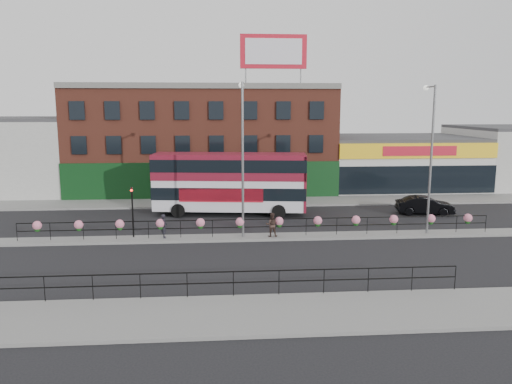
{
  "coord_description": "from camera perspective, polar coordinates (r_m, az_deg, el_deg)",
  "views": [
    {
      "loc": [
        -2.61,
        -30.83,
        8.29
      ],
      "look_at": [
        0.0,
        3.0,
        2.5
      ],
      "focal_mm": 35.0,
      "sensor_mm": 36.0,
      "label": 1
    }
  ],
  "objects": [
    {
      "name": "supermarket",
      "position": [
        54.33,
        15.67,
        3.36
      ],
      "size": [
        15.0,
        12.25,
        5.3
      ],
      "color": "silver",
      "rests_on": "ground"
    },
    {
      "name": "pedestrian_a",
      "position": [
        31.94,
        -10.46,
        -3.84
      ],
      "size": [
        0.72,
        0.61,
        1.52
      ],
      "primitive_type": "imported",
      "rotation": [
        0.0,
        0.0,
        1.81
      ],
      "color": "black",
      "rests_on": "median"
    },
    {
      "name": "pedestrian_b",
      "position": [
        31.71,
        1.79,
        -3.76
      ],
      "size": [
        0.81,
        0.67,
        1.54
      ],
      "primitive_type": "imported",
      "rotation": [
        0.0,
        0.0,
        3.09
      ],
      "color": "#3B2923",
      "rests_on": "median"
    },
    {
      "name": "double_decker_bus",
      "position": [
        38.63,
        -2.96,
        1.69
      ],
      "size": [
        12.01,
        4.17,
        4.76
      ],
      "color": "silver",
      "rests_on": "ground"
    },
    {
      "name": "car",
      "position": [
        41.09,
        18.73,
        -1.45
      ],
      "size": [
        2.85,
        4.82,
        1.43
      ],
      "primitive_type": "imported",
      "rotation": [
        0.0,
        0.0,
        1.42
      ],
      "color": "black",
      "rests_on": "ground"
    },
    {
      "name": "billboard",
      "position": [
        46.36,
        2.02,
        15.74
      ],
      "size": [
        6.0,
        0.29,
        4.4
      ],
      "color": "red",
      "rests_on": "brick_building"
    },
    {
      "name": "median_railing",
      "position": [
        31.77,
        0.42,
        -3.49
      ],
      "size": [
        30.04,
        0.56,
        1.23
      ],
      "color": "black",
      "rests_on": "median"
    },
    {
      "name": "lamp_column_west",
      "position": [
        31.13,
        -1.56,
        5.26
      ],
      "size": [
        0.35,
        1.7,
        9.68
      ],
      "color": "slate",
      "rests_on": "median"
    },
    {
      "name": "north_pavement",
      "position": [
        43.68,
        -0.91,
        -1.16
      ],
      "size": [
        60.0,
        4.0,
        0.15
      ],
      "primitive_type": "cube",
      "color": "gray",
      "rests_on": "ground"
    },
    {
      "name": "lamp_column_east",
      "position": [
        33.97,
        19.29,
        4.95
      ],
      "size": [
        0.34,
        1.67,
        9.54
      ],
      "color": "slate",
      "rests_on": "median"
    },
    {
      "name": "ground",
      "position": [
        32.03,
        0.41,
        -5.32
      ],
      "size": [
        120.0,
        120.0,
        0.0
      ],
      "primitive_type": "plane",
      "color": "black",
      "rests_on": "ground"
    },
    {
      "name": "south_railing",
      "position": [
        21.99,
        -2.61,
        -9.79
      ],
      "size": [
        20.04,
        0.05,
        1.12
      ],
      "color": "black",
      "rests_on": "south_pavement"
    },
    {
      "name": "yellow_line_inner",
      "position": [
        22.84,
        2.5,
        -11.59
      ],
      "size": [
        60.0,
        0.1,
        0.01
      ],
      "primitive_type": "cube",
      "color": "gold",
      "rests_on": "ground"
    },
    {
      "name": "median",
      "position": [
        32.01,
        0.42,
        -5.19
      ],
      "size": [
        60.0,
        1.6,
        0.15
      ],
      "primitive_type": "cube",
      "color": "gray",
      "rests_on": "ground"
    },
    {
      "name": "south_pavement",
      "position": [
        20.7,
        3.29,
        -13.7
      ],
      "size": [
        60.0,
        4.0,
        0.15
      ],
      "primitive_type": "cube",
      "color": "gray",
      "rests_on": "ground"
    },
    {
      "name": "yellow_line_outer",
      "position": [
        22.67,
        2.56,
        -11.75
      ],
      "size": [
        60.0,
        0.1,
        0.01
      ],
      "primitive_type": "cube",
      "color": "gold",
      "rests_on": "ground"
    },
    {
      "name": "brick_building",
      "position": [
        50.9,
        -6.0,
        6.07
      ],
      "size": [
        25.0,
        12.21,
        10.3
      ],
      "color": "brown",
      "rests_on": "ground"
    },
    {
      "name": "traffic_light_median",
      "position": [
        32.21,
        -13.97,
        -1.02
      ],
      "size": [
        0.15,
        0.28,
        3.65
      ],
      "color": "black",
      "rests_on": "median"
    }
  ]
}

